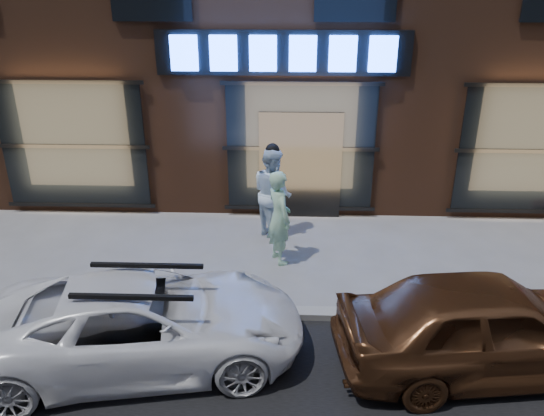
{
  "coord_description": "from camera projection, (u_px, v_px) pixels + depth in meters",
  "views": [
    {
      "loc": [
        -0.22,
        -7.12,
        5.02
      ],
      "look_at": [
        -0.54,
        1.6,
        1.2
      ],
      "focal_mm": 35.0,
      "sensor_mm": 36.0,
      "label": 1
    }
  ],
  "objects": [
    {
      "name": "man_cap",
      "position": [
        272.0,
        192.0,
        10.88
      ],
      "size": [
        1.1,
        1.17,
        1.9
      ],
      "primitive_type": "imported",
      "rotation": [
        0.0,
        0.0,
        2.13
      ],
      "color": "white",
      "rests_on": "ground"
    },
    {
      "name": "white_suv",
      "position": [
        144.0,
        322.0,
        7.36
      ],
      "size": [
        4.73,
        2.8,
        1.24
      ],
      "primitive_type": "imported",
      "rotation": [
        0.0,
        0.0,
        1.75
      ],
      "color": "white",
      "rests_on": "ground"
    },
    {
      "name": "curb",
      "position": [
        302.0,
        313.0,
        8.5
      ],
      "size": [
        60.0,
        0.25,
        0.12
      ],
      "primitive_type": "cube",
      "color": "gray",
      "rests_on": "ground"
    },
    {
      "name": "man_bowtie",
      "position": [
        279.0,
        217.0,
        9.85
      ],
      "size": [
        0.68,
        0.79,
        1.82
      ],
      "primitive_type": "imported",
      "rotation": [
        0.0,
        0.0,
        2.01
      ],
      "color": "#B1E9BB",
      "rests_on": "ground"
    },
    {
      "name": "ground",
      "position": [
        302.0,
        316.0,
        8.52
      ],
      "size": [
        90.0,
        90.0,
        0.0
      ],
      "primitive_type": "plane",
      "color": "slate",
      "rests_on": "ground"
    },
    {
      "name": "gold_sedan",
      "position": [
        489.0,
        325.0,
        7.15
      ],
      "size": [
        4.29,
        2.15,
        1.4
      ],
      "primitive_type": "imported",
      "rotation": [
        0.0,
        0.0,
        1.69
      ],
      "color": "brown",
      "rests_on": "ground"
    }
  ]
}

